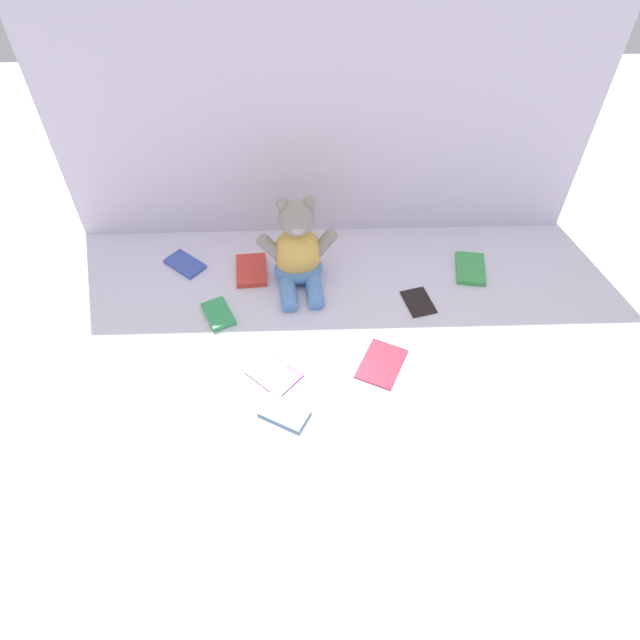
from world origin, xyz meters
name	(u,v)px	position (x,y,z in m)	size (l,w,h in m)	color
ground_plane	(327,317)	(0.00, 0.00, 0.00)	(3.20, 3.20, 0.00)	silver
backdrop_drape	(323,125)	(0.00, 0.39, 0.36)	(1.50, 0.03, 0.71)	silver
teddy_bear	(298,252)	(-0.08, 0.16, 0.10)	(0.23, 0.21, 0.27)	#E5B24C
book_case_0	(382,363)	(0.13, -0.17, 0.00)	(0.10, 0.14, 0.01)	#C12A40
book_case_1	(185,264)	(-0.42, 0.22, 0.01)	(0.07, 0.12, 0.01)	#3A53B0
book_case_2	(251,270)	(-0.22, 0.18, 0.01)	(0.09, 0.13, 0.02)	red
book_case_3	(218,314)	(-0.30, 0.01, 0.01)	(0.07, 0.10, 0.02)	#349C55
book_case_4	(284,413)	(-0.12, -0.31, 0.01)	(0.07, 0.11, 0.01)	#71ADC9
book_case_5	(470,269)	(0.43, 0.17, 0.01)	(0.08, 0.13, 0.02)	green
book_case_6	(418,301)	(0.26, 0.05, 0.00)	(0.07, 0.10, 0.01)	black
book_case_7	(274,373)	(-0.14, -0.19, 0.00)	(0.09, 0.12, 0.01)	purple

